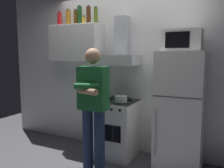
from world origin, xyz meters
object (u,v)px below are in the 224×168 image
Objects in this scene: range_hood at (120,52)px; refrigerator at (180,111)px; microwave at (183,41)px; bottle_rum_dark at (89,15)px; upper_cabinet at (76,43)px; bottle_spice_jar at (84,20)px; bottle_olive_oil at (96,16)px; bottle_soda_red at (60,19)px; bottle_beer_brown at (76,18)px; cooking_pot at (121,99)px; bottle_wine_green at (80,16)px; bottle_liquor_amber at (68,18)px; person_standing at (93,106)px; stove_oven at (116,128)px.

range_hood is 0.47× the size of refrigerator.
bottle_rum_dark is (-1.49, 0.09, 0.45)m from microwave.
upper_cabinet is 0.39m from bottle_spice_jar.
bottle_olive_oil is 0.73m from bottle_soda_red.
bottle_beer_brown reaches higher than bottle_soda_red.
range_hood is 1.56× the size of microwave.
cooking_pot is at bearing -171.68° from refrigerator.
range_hood is (0.80, 0.00, -0.15)m from upper_cabinet.
bottle_olive_oil is (0.11, 0.04, -0.01)m from bottle_rum_dark.
bottle_wine_green reaches higher than microwave.
bottle_liquor_amber is (-0.15, -0.00, 0.43)m from upper_cabinet.
upper_cabinet is 3.59× the size of bottle_soda_red.
person_standing is at bearing -44.26° from upper_cabinet.
microwave is at bearing 32.00° from person_standing.
bottle_beer_brown is 0.09m from bottle_wine_green.
range_hood is 0.83m from bottle_spice_jar.
bottle_beer_brown is (-0.83, 0.03, 0.58)m from range_hood.
cooking_pot is 1.57m from bottle_wine_green.
upper_cabinet is 1.88× the size of microwave.
bottle_wine_green reaches higher than bottle_soda_red.
bottle_soda_red reaches higher than stove_oven.
refrigerator is (1.75, -0.12, -0.95)m from upper_cabinet.
range_hood reaches higher than upper_cabinet.
stove_oven is at bearing -10.88° from bottle_wine_green.
bottle_spice_jar is 0.13m from bottle_wine_green.
upper_cabinet is 3.42× the size of bottle_beer_brown.
person_standing is 11.87× the size of bottle_spice_jar.
bottle_wine_green is (-0.74, 0.01, 0.60)m from range_hood.
bottle_beer_brown is (-1.78, 0.15, 1.37)m from refrigerator.
bottle_beer_brown is at bearing 130.05° from upper_cabinet.
bottle_beer_brown is 0.33m from bottle_soda_red.
person_standing reaches higher than refrigerator.
bottle_spice_jar is (-0.59, 0.72, 1.21)m from person_standing.
upper_cabinet reaches higher than person_standing.
bottle_rum_dark is (-0.50, 0.72, 1.29)m from person_standing.
cooking_pot is at bearing -25.53° from bottle_olive_oil.
microwave is 1.17m from cooking_pot.
microwave is (0.95, -0.11, 0.14)m from range_hood.
bottle_soda_red is at bearing 175.87° from upper_cabinet.
stove_oven is 1.92m from bottle_wine_green.
refrigerator is at bearing -3.67° from bottle_liquor_amber.
bottle_wine_green is at bearing 169.12° from stove_oven.
range_hood is 2.99× the size of bottle_soda_red.
upper_cabinet is at bearing 171.10° from stove_oven.
bottle_beer_brown is (-0.96, 0.27, 1.25)m from cooking_pot.
bottle_spice_jar is 0.55× the size of bottle_soda_red.
bottle_soda_red is (-0.61, 0.04, -0.02)m from bottle_rum_dark.
bottle_beer_brown is (-0.83, 0.16, 1.74)m from stove_oven.
stove_oven is 0.77m from person_standing.
bottle_liquor_amber is at bearing 178.99° from bottle_spice_jar.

